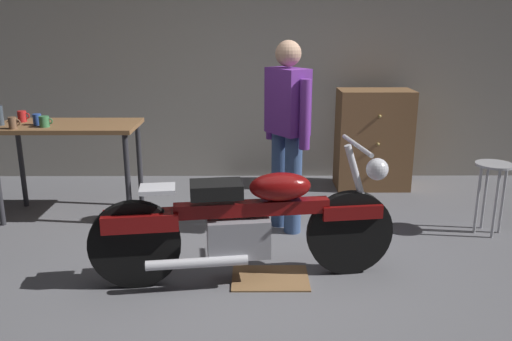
# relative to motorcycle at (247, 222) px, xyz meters

# --- Properties ---
(ground_plane) EXTENTS (12.00, 12.00, 0.00)m
(ground_plane) POSITION_rel_motorcycle_xyz_m (0.10, -0.08, -0.45)
(ground_plane) COLOR slate
(back_wall) EXTENTS (8.00, 0.12, 3.10)m
(back_wall) POSITION_rel_motorcycle_xyz_m (0.10, 2.72, 1.10)
(back_wall) COLOR gray
(back_wall) RESTS_ON ground_plane
(workbench) EXTENTS (1.30, 0.64, 0.90)m
(workbench) POSITION_rel_motorcycle_xyz_m (-1.69, 1.34, 0.34)
(workbench) COLOR brown
(workbench) RESTS_ON ground_plane
(motorcycle) EXTENTS (2.18, 0.67, 1.00)m
(motorcycle) POSITION_rel_motorcycle_xyz_m (0.00, 0.00, 0.00)
(motorcycle) COLOR black
(motorcycle) RESTS_ON ground_plane
(person_standing) EXTENTS (0.39, 0.49, 1.67)m
(person_standing) POSITION_rel_motorcycle_xyz_m (0.33, 0.98, 0.48)
(person_standing) COLOR #3C5789
(person_standing) RESTS_ON ground_plane
(shop_stool) EXTENTS (0.32, 0.32, 0.64)m
(shop_stool) POSITION_rel_motorcycle_xyz_m (2.12, 0.87, 0.05)
(shop_stool) COLOR #B2B2B7
(shop_stool) RESTS_ON ground_plane
(wooden_dresser) EXTENTS (0.80, 0.47, 1.10)m
(wooden_dresser) POSITION_rel_motorcycle_xyz_m (1.38, 2.22, 0.10)
(wooden_dresser) COLOR brown
(wooden_dresser) RESTS_ON ground_plane
(drip_tray) EXTENTS (0.56, 0.40, 0.01)m
(drip_tray) POSITION_rel_motorcycle_xyz_m (0.17, 0.00, -0.44)
(drip_tray) COLOR olive
(drip_tray) RESTS_ON ground_plane
(mug_green_speckled) EXTENTS (0.12, 0.09, 0.10)m
(mug_green_speckled) POSITION_rel_motorcycle_xyz_m (-1.83, 1.18, 0.50)
(mug_green_speckled) COLOR #3D7F4C
(mug_green_speckled) RESTS_ON workbench
(mug_brown_stoneware) EXTENTS (0.11, 0.07, 0.11)m
(mug_brown_stoneware) POSITION_rel_motorcycle_xyz_m (-2.08, 1.10, 0.50)
(mug_brown_stoneware) COLOR brown
(mug_brown_stoneware) RESTS_ON workbench
(mug_blue_enamel) EXTENTS (0.11, 0.07, 0.10)m
(mug_blue_enamel) POSITION_rel_motorcycle_xyz_m (-1.93, 1.28, 0.50)
(mug_blue_enamel) COLOR #2D51AD
(mug_blue_enamel) RESTS_ON workbench
(mug_red_diner) EXTENTS (0.11, 0.08, 0.10)m
(mug_red_diner) POSITION_rel_motorcycle_xyz_m (-2.14, 1.44, 0.50)
(mug_red_diner) COLOR red
(mug_red_diner) RESTS_ON workbench
(bottle) EXTENTS (0.06, 0.06, 0.24)m
(bottle) POSITION_rel_motorcycle_xyz_m (-2.27, 1.27, 0.55)
(bottle) COLOR #3F4C59
(bottle) RESTS_ON workbench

